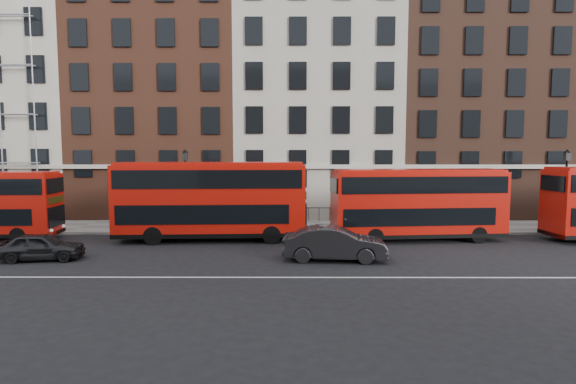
{
  "coord_description": "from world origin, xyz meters",
  "views": [
    {
      "loc": [
        -2.21,
        -20.51,
        5.26
      ],
      "look_at": [
        -2.3,
        5.0,
        3.0
      ],
      "focal_mm": 28.0,
      "sensor_mm": 36.0,
      "label": 1
    }
  ],
  "objects_px": {
    "bus_c": "(417,203)",
    "car_rear": "(41,246)",
    "bus_b": "(210,199)",
    "car_front": "(334,243)"
  },
  "relations": [
    {
      "from": "bus_c",
      "to": "car_rear",
      "type": "relative_size",
      "value": 2.63
    },
    {
      "from": "bus_b",
      "to": "car_front",
      "type": "relative_size",
      "value": 2.24
    },
    {
      "from": "bus_b",
      "to": "bus_c",
      "type": "distance_m",
      "value": 12.3
    },
    {
      "from": "bus_b",
      "to": "car_front",
      "type": "height_order",
      "value": "bus_b"
    },
    {
      "from": "car_front",
      "to": "bus_c",
      "type": "bearing_deg",
      "value": -43.7
    },
    {
      "from": "bus_b",
      "to": "car_front",
      "type": "bearing_deg",
      "value": -38.38
    },
    {
      "from": "bus_b",
      "to": "bus_c",
      "type": "bearing_deg",
      "value": -2.9
    },
    {
      "from": "bus_c",
      "to": "car_rear",
      "type": "bearing_deg",
      "value": -171.5
    },
    {
      "from": "bus_b",
      "to": "car_rear",
      "type": "bearing_deg",
      "value": -149.39
    },
    {
      "from": "bus_c",
      "to": "car_rear",
      "type": "distance_m",
      "value": 20.41
    }
  ]
}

